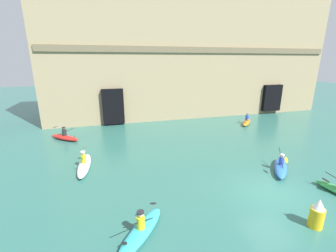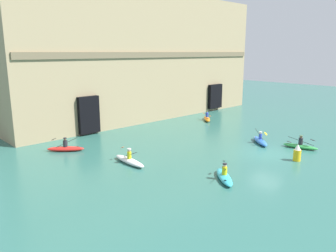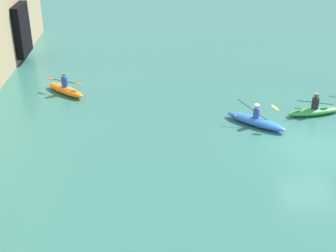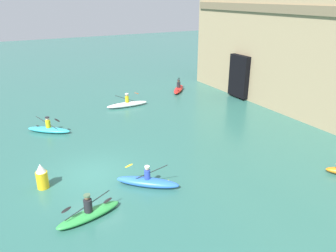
{
  "view_description": "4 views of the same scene",
  "coord_description": "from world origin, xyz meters",
  "views": [
    {
      "loc": [
        -8.02,
        -8.36,
        6.71
      ],
      "look_at": [
        -4.04,
        5.73,
        2.41
      ],
      "focal_mm": 24.0,
      "sensor_mm": 36.0,
      "label": 1
    },
    {
      "loc": [
        -23.46,
        -13.04,
        8.14
      ],
      "look_at": [
        -3.89,
        7.7,
        1.66
      ],
      "focal_mm": 35.0,
      "sensor_mm": 36.0,
      "label": 2
    },
    {
      "loc": [
        -17.92,
        7.05,
        10.28
      ],
      "look_at": [
        -0.84,
        6.46,
        1.63
      ],
      "focal_mm": 50.0,
      "sensor_mm": 36.0,
      "label": 3
    },
    {
      "loc": [
        15.03,
        -3.64,
        8.78
      ],
      "look_at": [
        -1.05,
        5.05,
        1.43
      ],
      "focal_mm": 35.0,
      "sensor_mm": 36.0,
      "label": 4
    }
  ],
  "objects": [
    {
      "name": "marker_buoy",
      "position": [
        0.05,
        -2.48,
        0.61
      ],
      "size": [
        0.56,
        0.56,
        1.31
      ],
      "color": "yellow",
      "rests_on": "ground"
    },
    {
      "name": "kayak_white",
      "position": [
        -9.64,
        5.79,
        0.24
      ],
      "size": [
        0.9,
        3.56,
        1.17
      ],
      "rotation": [
        0.0,
        0.0,
        4.66
      ],
      "color": "white",
      "rests_on": "ground"
    },
    {
      "name": "kayak_orange",
      "position": [
        6.64,
        11.99,
        0.27
      ],
      "size": [
        2.48,
        2.58,
        1.19
      ],
      "rotation": [
        0.0,
        0.0,
        3.96
      ],
      "color": "orange",
      "rests_on": "ground"
    },
    {
      "name": "kayak_cyan",
      "position": [
        -7.05,
        -0.99,
        0.23
      ],
      "size": [
        2.55,
        2.87,
        1.12
      ],
      "rotation": [
        0.0,
        0.0,
        4.02
      ],
      "color": "#33B2C6",
      "rests_on": "ground"
    },
    {
      "name": "kayak_green",
      "position": [
        3.43,
        -1.16,
        0.24
      ],
      "size": [
        1.28,
        2.97,
        1.16
      ],
      "rotation": [
        0.0,
        0.0,
        1.78
      ],
      "color": "green",
      "rests_on": "ground"
    },
    {
      "name": "ground_plane",
      "position": [
        0.0,
        0.0,
        0.0
      ],
      "size": [
        120.0,
        120.0,
        0.0
      ],
      "primitive_type": "plane",
      "color": "#2D665B"
    },
    {
      "name": "kayak_red",
      "position": [
        -11.67,
        11.95,
        0.26
      ],
      "size": [
        2.76,
        2.52,
        1.2
      ],
      "rotation": [
        0.0,
        0.0,
        2.43
      ],
      "color": "red",
      "rests_on": "ground"
    },
    {
      "name": "kayak_blue",
      "position": [
        2.33,
        2.08,
        0.25
      ],
      "size": [
        2.58,
        2.87,
        1.24
      ],
      "rotation": [
        0.0,
        0.0,
        4.01
      ],
      "color": "blue",
      "rests_on": "ground"
    },
    {
      "name": "cliff_bluff",
      "position": [
        2.69,
        19.13,
        7.42
      ],
      "size": [
        34.14,
        7.08,
        14.88
      ],
      "color": "#9E8966",
      "rests_on": "ground"
    }
  ]
}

